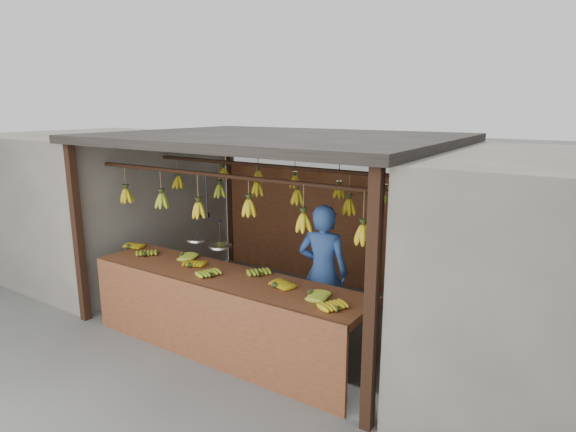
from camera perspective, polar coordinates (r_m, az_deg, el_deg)
The scene contains 8 objects.
ground at distance 6.62m, azimuth -1.45°, elevation -11.53°, with size 80.00×80.00×0.00m, color #5B5B57.
stall at distance 6.35m, azimuth 0.14°, elevation 5.96°, with size 4.30×3.30×2.40m.
neighbor_left at distance 8.75m, azimuth -21.28°, elevation 1.57°, with size 3.00×3.00×2.30m, color slate.
counter at distance 5.42m, azimuth -8.42°, elevation -9.23°, with size 3.51×0.78×0.96m.
hanging_bananas at distance 6.14m, azimuth -1.44°, elevation 2.41°, with size 3.58×2.24×0.39m.
balance_scale at distance 5.60m, azimuth -9.43°, elevation -2.67°, with size 0.67×0.32×0.81m.
vendor at distance 5.72m, azimuth 4.16°, elevation -6.70°, with size 0.60×0.39×1.65m, color #3359A5.
bag_bundles at distance 6.70m, azimuth 19.17°, elevation -2.75°, with size 0.08×0.26×1.27m.
Camera 1 is at (3.44, -4.95, 2.74)m, focal length 30.00 mm.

